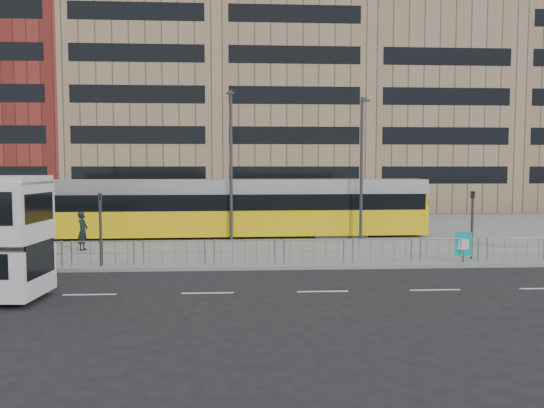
{
  "coord_description": "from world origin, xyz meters",
  "views": [
    {
      "loc": [
        -0.81,
        -22.09,
        4.34
      ],
      "look_at": [
        0.8,
        6.0,
        2.37
      ],
      "focal_mm": 35.0,
      "sensor_mm": 36.0,
      "label": 1
    }
  ],
  "objects": [
    {
      "name": "ground",
      "position": [
        0.0,
        0.0,
        0.0
      ],
      "size": [
        120.0,
        120.0,
        0.0
      ],
      "primitive_type": "plane",
      "color": "black",
      "rests_on": "ground"
    },
    {
      "name": "pedestrian_barrier",
      "position": [
        2.0,
        0.5,
        0.98
      ],
      "size": [
        32.07,
        0.07,
        1.1
      ],
      "color": "#979AA0",
      "rests_on": "plaza"
    },
    {
      "name": "tram",
      "position": [
        -4.4,
        9.6,
        1.88
      ],
      "size": [
        29.36,
        3.63,
        3.45
      ],
      "rotation": [
        0.0,
        0.0,
        0.03
      ],
      "color": "yellow",
      "rests_on": "plaza"
    },
    {
      "name": "pedestrian",
      "position": [
        -8.81,
        4.87,
        1.12
      ],
      "size": [
        0.56,
        0.77,
        1.94
      ],
      "primitive_type": "imported",
      "rotation": [
        0.0,
        0.0,
        1.43
      ],
      "color": "black",
      "rests_on": "plaza"
    },
    {
      "name": "kerb",
      "position": [
        0.0,
        0.05,
        0.07
      ],
      "size": [
        64.0,
        0.25,
        0.17
      ],
      "primitive_type": "cube",
      "color": "gray",
      "rests_on": "ground"
    },
    {
      "name": "traffic_light_west",
      "position": [
        -6.77,
        0.5,
        2.12
      ],
      "size": [
        0.22,
        0.24,
        3.1
      ],
      "rotation": [
        0.0,
        0.0,
        0.34
      ],
      "color": "#2D2D30",
      "rests_on": "plaza"
    },
    {
      "name": "building_row",
      "position": [
        1.55,
        34.27,
        12.91
      ],
      "size": [
        70.4,
        18.4,
        31.2
      ],
      "color": "maroon",
      "rests_on": "ground"
    },
    {
      "name": "traffic_light_east",
      "position": [
        9.69,
        1.38,
        2.12
      ],
      "size": [
        0.17,
        0.21,
        3.1
      ],
      "rotation": [
        0.0,
        0.0,
        0.05
      ],
      "color": "#2D2D30",
      "rests_on": "plaza"
    },
    {
      "name": "lamp_post_west",
      "position": [
        -1.42,
        8.08,
        4.79
      ],
      "size": [
        0.45,
        1.04,
        8.52
      ],
      "color": "#2D2D30",
      "rests_on": "plaza"
    },
    {
      "name": "plaza",
      "position": [
        0.0,
        12.0,
        0.07
      ],
      "size": [
        64.0,
        24.0,
        0.15
      ],
      "primitive_type": "cube",
      "color": "slate",
      "rests_on": "ground"
    },
    {
      "name": "road_markings",
      "position": [
        1.0,
        -4.0,
        0.01
      ],
      "size": [
        62.0,
        0.12,
        0.01
      ],
      "primitive_type": "cube",
      "color": "white",
      "rests_on": "ground"
    },
    {
      "name": "ad_panel",
      "position": [
        8.93,
        0.52,
        0.93
      ],
      "size": [
        0.69,
        0.29,
        1.34
      ],
      "rotation": [
        0.0,
        0.0,
        -0.34
      ],
      "color": "#2D2D30",
      "rests_on": "plaza"
    },
    {
      "name": "lamp_post_east",
      "position": [
        6.04,
        7.91,
        4.6
      ],
      "size": [
        0.45,
        1.04,
        8.16
      ],
      "color": "#2D2D30",
      "rests_on": "plaza"
    }
  ]
}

